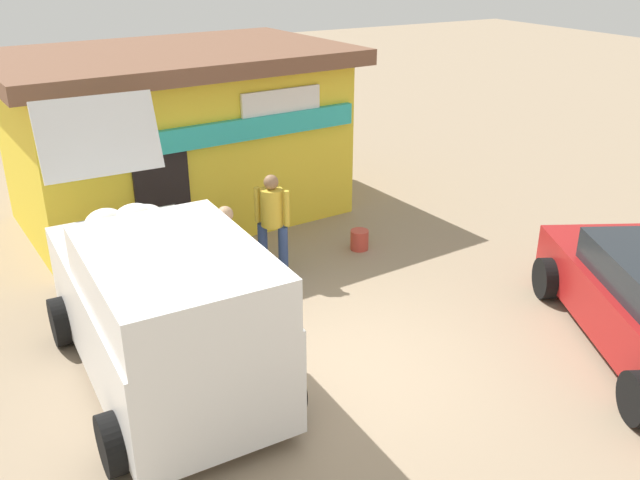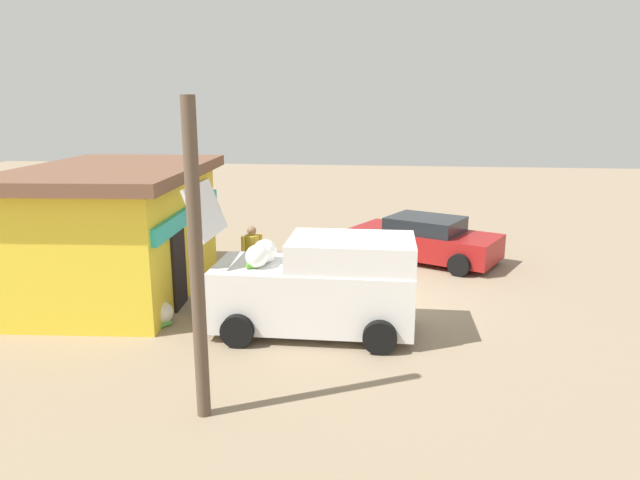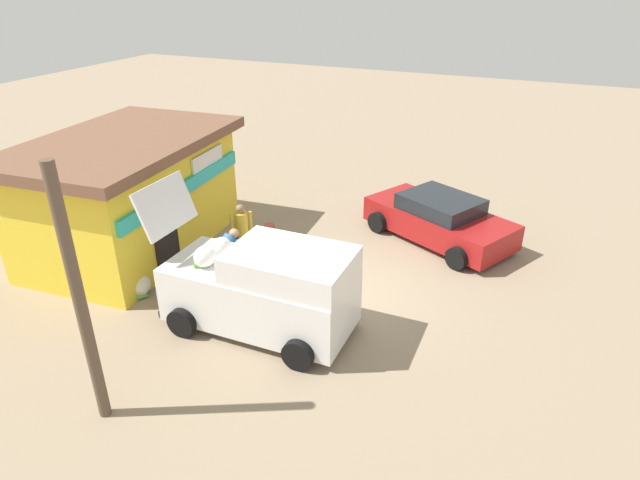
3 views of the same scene
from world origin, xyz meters
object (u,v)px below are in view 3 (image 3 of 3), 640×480
at_px(parked_sedan, 439,219).
at_px(vendor_standing, 242,230).
at_px(paint_bucket, 270,230).
at_px(storefront_bar, 129,193).
at_px(delivery_van, 263,288).
at_px(unloaded_banana_pile, 138,285).
at_px(customer_bending, 223,254).

bearing_deg(parked_sedan, vendor_standing, 128.03).
bearing_deg(paint_bucket, storefront_bar, 124.43).
xyz_separation_m(storefront_bar, paint_bucket, (2.07, -3.02, -1.40)).
xyz_separation_m(storefront_bar, vendor_standing, (0.40, -3.15, -0.63)).
distance_m(storefront_bar, vendor_standing, 3.24).
xyz_separation_m(delivery_van, unloaded_banana_pile, (-0.02, 3.39, -0.75)).
distance_m(parked_sedan, customer_bending, 6.18).
height_order(vendor_standing, customer_bending, vendor_standing).
xyz_separation_m(vendor_standing, unloaded_banana_pile, (-2.32, 1.49, -0.71)).
bearing_deg(delivery_van, vendor_standing, 39.63).
bearing_deg(paint_bucket, delivery_van, -152.85).
bearing_deg(storefront_bar, parked_sedan, -63.16).
height_order(customer_bending, unloaded_banana_pile, customer_bending).
bearing_deg(customer_bending, delivery_van, -122.63).
bearing_deg(unloaded_banana_pile, delivery_van, -89.62).
bearing_deg(customer_bending, parked_sedan, -41.75).
xyz_separation_m(delivery_van, vendor_standing, (2.30, 1.90, -0.04)).
relative_size(parked_sedan, paint_bucket, 13.40).
xyz_separation_m(unloaded_banana_pile, paint_bucket, (3.99, -1.36, -0.06)).
bearing_deg(customer_bending, unloaded_banana_pile, 122.82).
distance_m(storefront_bar, customer_bending, 3.53).
height_order(parked_sedan, unloaded_banana_pile, parked_sedan).
xyz_separation_m(storefront_bar, customer_bending, (-0.82, -3.37, -0.69)).
distance_m(parked_sedan, paint_bucket, 4.80).
relative_size(parked_sedan, customer_bending, 3.23).
xyz_separation_m(delivery_van, parked_sedan, (5.69, -2.43, -0.37)).
height_order(delivery_van, vendor_standing, delivery_van).
height_order(unloaded_banana_pile, paint_bucket, unloaded_banana_pile).
xyz_separation_m(delivery_van, customer_bending, (1.08, 1.69, -0.10)).
relative_size(storefront_bar, parked_sedan, 1.40).
height_order(parked_sedan, vendor_standing, vendor_standing).
relative_size(parked_sedan, unloaded_banana_pile, 4.88).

